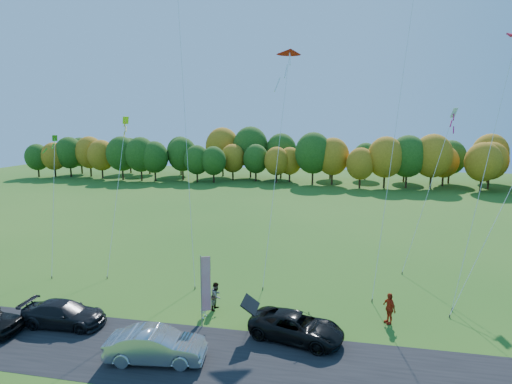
% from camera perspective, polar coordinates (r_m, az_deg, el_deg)
% --- Properties ---
extents(ground, '(160.00, 160.00, 0.00)m').
position_cam_1_polar(ground, '(25.66, -2.67, -17.99)').
color(ground, '#225817').
extents(asphalt_strip, '(90.00, 6.00, 0.01)m').
position_cam_1_polar(asphalt_strip, '(22.33, -5.28, -22.68)').
color(asphalt_strip, black).
rests_on(asphalt_strip, ground).
extents(tree_line, '(116.00, 12.00, 10.00)m').
position_cam_1_polar(tree_line, '(78.11, 6.83, 1.14)').
color(tree_line, '#1E4711').
rests_on(tree_line, ground).
extents(black_suv, '(5.72, 3.62, 1.47)m').
position_cam_1_polar(black_suv, '(23.68, 5.80, -18.58)').
color(black_suv, black).
rests_on(black_suv, ground).
extents(silver_sedan, '(5.21, 2.38, 1.66)m').
position_cam_1_polar(silver_sedan, '(22.33, -14.09, -20.49)').
color(silver_sedan, '#A2A1A5').
rests_on(silver_sedan, ground).
extents(dark_truck_a, '(5.04, 2.21, 1.44)m').
position_cam_1_polar(dark_truck_a, '(27.46, -25.74, -15.39)').
color(dark_truck_a, black).
rests_on(dark_truck_a, ground).
extents(person_tailgate_a, '(0.53, 0.69, 1.69)m').
position_cam_1_polar(person_tailgate_a, '(25.96, -7.44, -15.63)').
color(person_tailgate_a, white).
rests_on(person_tailgate_a, ground).
extents(person_tailgate_b, '(0.82, 0.98, 1.81)m').
position_cam_1_polar(person_tailgate_b, '(26.84, -5.69, -14.55)').
color(person_tailgate_b, gray).
rests_on(person_tailgate_b, ground).
extents(person_east, '(0.95, 1.21, 1.92)m').
position_cam_1_polar(person_east, '(26.29, 18.49, -15.46)').
color(person_east, '#B92C11').
rests_on(person_east, ground).
extents(feather_flag, '(0.55, 0.28, 4.45)m').
position_cam_1_polar(feather_flag, '(24.13, -7.31, -12.78)').
color(feather_flag, '#999999').
rests_on(feather_flag, ground).
extents(kite_delta_blue, '(6.25, 11.54, 29.46)m').
position_cam_1_polar(kite_delta_blue, '(33.63, -10.33, 13.67)').
color(kite_delta_blue, '#4C3F33').
rests_on(kite_delta_blue, ground).
extents(kite_parafoil_orange, '(6.21, 13.80, 31.74)m').
position_cam_1_polar(kite_parafoil_orange, '(33.50, 20.30, 15.64)').
color(kite_parafoil_orange, '#4C3F33').
rests_on(kite_parafoil_orange, ground).
extents(kite_delta_red, '(2.26, 10.84, 19.37)m').
position_cam_1_polar(kite_delta_red, '(32.64, 3.30, 6.71)').
color(kite_delta_red, '#4C3F33').
rests_on(kite_delta_red, ground).
extents(kite_parafoil_rainbow, '(5.89, 6.87, 18.47)m').
position_cam_1_polar(kite_parafoil_rainbow, '(31.01, 30.04, 3.33)').
color(kite_parafoil_rainbow, '#4C3F33').
rests_on(kite_parafoil_rainbow, ground).
extents(kite_diamond_yellow, '(2.32, 7.93, 12.82)m').
position_cam_1_polar(kite_diamond_yellow, '(35.61, -19.22, 0.05)').
color(kite_diamond_yellow, '#4C3F33').
rests_on(kite_diamond_yellow, ground).
extents(kite_diamond_green, '(3.02, 5.52, 11.15)m').
position_cam_1_polar(kite_diamond_green, '(36.77, -26.97, -1.43)').
color(kite_diamond_green, '#4C3F33').
rests_on(kite_diamond_green, ground).
extents(kite_diamond_white, '(4.92, 5.67, 13.61)m').
position_cam_1_polar(kite_diamond_white, '(35.75, 23.49, 0.30)').
color(kite_diamond_white, '#4C3F33').
rests_on(kite_diamond_white, ground).
extents(kite_diamond_blue_low, '(5.78, 5.40, 10.03)m').
position_cam_1_polar(kite_diamond_blue_low, '(30.08, 30.27, -5.36)').
color(kite_diamond_blue_low, '#4C3F33').
rests_on(kite_diamond_blue_low, ground).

